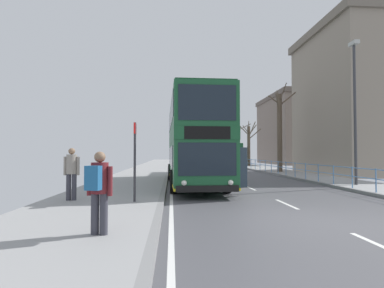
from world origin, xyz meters
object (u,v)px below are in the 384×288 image
Objects in this scene: bare_tree_far_01 at (280,131)px; background_building_01 at (294,130)px; pedestrian_with_backpack at (99,186)px; street_lamp_far_side at (355,101)px; bus_stop_sign_near at (135,153)px; double_decker_bus_main at (193,141)px; background_bus_far_lane at (224,154)px; pedestrian_companion at (72,171)px; bare_tree_far_02 at (249,144)px; bare_tree_far_00 at (238,139)px.

background_building_01 is at bearing 64.77° from bare_tree_far_01.
street_lamp_far_side reaches higher than pedestrian_with_backpack.
double_decker_bus_main is at bearing 68.84° from bus_stop_sign_near.
double_decker_bus_main is 1.12× the size of background_bus_far_lane.
street_lamp_far_side is at bearing -83.68° from background_bus_far_lane.
bare_tree_far_02 is at bearing 64.31° from pedestrian_companion.
bare_tree_far_00 reaches higher than pedestrian_companion.
double_decker_bus_main is 1.94× the size of bare_tree_far_02.
background_bus_far_lane is at bearing 74.25° from bus_stop_sign_near.
background_bus_far_lane is at bearing 96.32° from street_lamp_far_side.
street_lamp_far_side is 11.00m from bare_tree_far_01.
street_lamp_far_side is (8.25, -1.53, 2.06)m from double_decker_bus_main.
bare_tree_far_01 is at bearing -91.04° from bare_tree_far_00.
bare_tree_far_00 reaches higher than bare_tree_far_02.
bare_tree_far_02 is at bearing 70.58° from pedestrian_with_backpack.
pedestrian_with_backpack is (-8.24, -32.57, -0.50)m from background_bus_far_lane.
pedestrian_companion is at bearing -110.05° from background_bus_far_lane.
street_lamp_far_side is at bearing 23.84° from bus_stop_sign_near.
background_building_01 is (13.24, 9.64, 3.99)m from background_bus_far_lane.
bare_tree_far_02 is at bearing -1.84° from background_bus_far_lane.
bare_tree_far_01 is (10.91, 19.78, 2.65)m from pedestrian_with_backpack.
pedestrian_with_backpack is 0.20× the size of bare_tree_far_00.
bus_stop_sign_near is at bearing -111.60° from bare_tree_far_02.
double_decker_bus_main is 6.17× the size of pedestrian_companion.
bus_stop_sign_near is at bearing -105.75° from background_bus_far_lane.
bare_tree_far_01 is at bearing -92.42° from bare_tree_far_02.
background_bus_far_lane is 29.59m from bus_stop_sign_near.
bus_stop_sign_near is 11.96m from street_lamp_far_side.
bus_stop_sign_near is (-2.42, -6.24, -0.62)m from double_decker_bus_main.
bare_tree_far_00 is (11.03, 34.01, 2.10)m from bus_stop_sign_near.
bare_tree_far_00 reaches higher than background_bus_far_lane.
bare_tree_far_02 reaches higher than pedestrian_companion.
background_bus_far_lane is 1.73× the size of bare_tree_far_02.
bus_stop_sign_near is 0.33× the size of bare_tree_far_00.
pedestrian_companion is at bearing -130.24° from bare_tree_far_01.
bare_tree_far_01 is at bearing -115.23° from background_building_01.
background_building_01 reaches higher than street_lamp_far_side.
bare_tree_far_00 is 11.17m from background_building_01.
background_building_01 is (23.47, 37.67, 4.44)m from pedestrian_companion.
pedestrian_companion is 31.05m from bare_tree_far_02.
bare_tree_far_00 is (13.23, 33.56, 2.72)m from pedestrian_companion.
background_bus_far_lane is 5.98× the size of pedestrian_with_backpack.
bare_tree_far_01 reaches higher than bare_tree_far_02.
background_building_01 is at bearing 63.03° from pedestrian_with_backpack.
bus_stop_sign_near reaches higher than pedestrian_companion.
bus_stop_sign_near is (-8.03, -28.48, 0.17)m from background_bus_far_lane.
background_building_01 reaches higher than bus_stop_sign_near.
pedestrian_with_backpack is 0.11× the size of background_building_01.
street_lamp_far_side is 29.30m from bare_tree_far_00.
street_lamp_far_side is (10.88, 8.80, 3.36)m from pedestrian_with_backpack.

